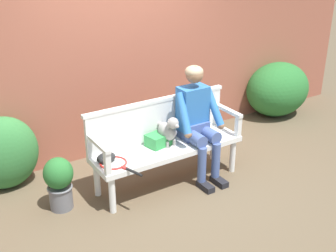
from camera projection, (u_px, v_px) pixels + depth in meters
The scene contains 14 objects.
ground_plane at pixel (168, 182), 5.15m from camera, with size 40.00×40.00×0.00m, color brown.
brick_garden_fence at pixel (116, 56), 5.61m from camera, with size 8.00×0.30×2.48m, color #9E5642.
hedge_bush_far_left at pixel (4, 153), 4.89m from camera, with size 0.77×0.51×0.86m, color #337538.
hedge_bush_mid_right at pixel (278, 89), 6.90m from camera, with size 1.08×0.84×0.86m, color #286B2D.
garden_bench at pixel (168, 151), 4.98m from camera, with size 1.78×0.51×0.48m.
bench_backrest at pixel (158, 119), 5.02m from camera, with size 1.82×0.06×0.50m.
bench_armrest_left_end at pixel (102, 152), 4.39m from camera, with size 0.06×0.51×0.28m.
bench_armrest_right_end at pixel (232, 117), 5.22m from camera, with size 0.06×0.51×0.28m.
person_seated at pixel (197, 118), 5.02m from camera, with size 0.56×0.65×1.35m.
dog_on_bench at pixel (168, 130), 4.91m from camera, with size 0.19×0.37×0.36m.
tennis_racket at pixel (115, 164), 4.56m from camera, with size 0.36×0.58×0.03m.
baseball_glove at pixel (106, 158), 4.60m from camera, with size 0.22×0.17×0.09m, color black.
sports_bag at pixel (159, 140), 4.95m from camera, with size 0.28×0.20×0.14m, color #2D8E42.
potted_plant at pixel (59, 181), 4.54m from camera, with size 0.31×0.31×0.59m.
Camera 1 is at (-2.38, -3.75, 2.69)m, focal length 46.67 mm.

